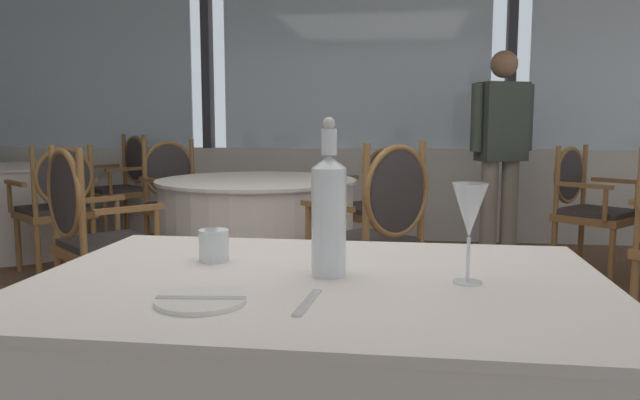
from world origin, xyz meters
TOP-DOWN VIEW (x-y plane):
  - window_wall_far at (-0.00, 3.64)m, footprint 9.03×0.14m
  - side_plate at (0.10, -1.01)m, footprint 0.18×0.18m
  - butter_knife at (0.10, -1.01)m, footprint 0.18×0.04m
  - dinner_fork at (0.30, -0.98)m, footprint 0.03×0.18m
  - water_bottle at (0.32, -0.76)m, footprint 0.08×0.08m
  - wine_glass at (0.63, -0.78)m, footprint 0.08×0.08m
  - water_tumbler at (0.01, -0.65)m, footprint 0.08×0.08m
  - dining_chair_0_0 at (1.75, 2.36)m, footprint 0.65×0.66m
  - background_table_1 at (-0.44, 1.63)m, footprint 1.26×1.26m
  - dining_chair_1_0 at (-1.24, 2.32)m, footprint 0.65×0.66m
  - dining_chair_1_1 at (-1.14, 0.82)m, footprint 0.66×0.65m
  - dining_chair_1_2 at (0.36, 0.93)m, footprint 0.65×0.66m
  - dining_chair_1_3 at (0.25, 2.42)m, footprint 0.66×0.65m
  - background_table_2 at (-2.75, 2.54)m, footprint 1.11×1.11m
  - dining_chair_2_0 at (-1.98, 1.93)m, footprint 0.65×0.66m
  - dining_chair_2_1 at (-2.14, 3.31)m, footprint 0.66×0.65m
  - diner_person_1 at (1.22, 2.75)m, footprint 0.49×0.33m

SIDE VIEW (x-z plane):
  - background_table_1 at x=-0.44m, z-range 0.00..0.74m
  - background_table_2 at x=-2.75m, z-range 0.00..0.74m
  - dining_chair_1_3 at x=0.25m, z-range 0.08..0.99m
  - dining_chair_2_0 at x=-1.98m, z-range 0.08..1.01m
  - dining_chair_0_0 at x=1.75m, z-range 0.08..1.01m
  - dining_chair_1_1 at x=-1.14m, z-range 0.07..1.04m
  - dining_chair_1_0 at x=-1.24m, z-range 0.08..1.04m
  - dining_chair_2_1 at x=-2.14m, z-range 0.08..1.06m
  - dining_chair_1_2 at x=0.36m, z-range 0.08..1.08m
  - dinner_fork at x=0.30m, z-range 0.74..0.74m
  - side_plate at x=0.10m, z-range 0.74..0.75m
  - butter_knife at x=0.10m, z-range 0.75..0.75m
  - water_tumbler at x=0.01m, z-range 0.74..0.82m
  - water_bottle at x=0.32m, z-range 0.70..1.07m
  - wine_glass at x=0.63m, z-range 0.78..1.01m
  - diner_person_1 at x=1.22m, z-range 0.11..1.75m
  - window_wall_far at x=0.00m, z-range -0.28..2.56m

